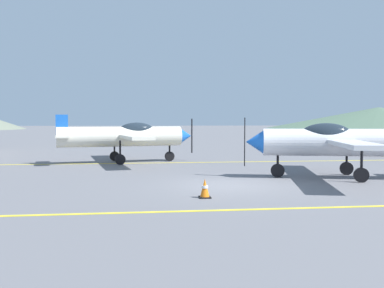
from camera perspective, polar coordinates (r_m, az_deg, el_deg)
ground_plane at (r=15.52m, az=5.02°, el=-5.62°), size 400.00×400.00×0.00m
apron_line_near at (r=11.49m, az=9.46°, el=-8.73°), size 80.00×0.16×0.01m
apron_line_far at (r=23.91m, az=0.73°, el=-2.52°), size 80.00×0.16×0.01m
airplane_near at (r=18.27m, az=19.62°, el=0.34°), size 7.93×9.01×2.71m
airplane_mid at (r=24.09m, az=-8.96°, el=1.11°), size 7.92×9.04×2.71m
car_sedan at (r=31.65m, az=24.32°, el=0.11°), size 4.66×3.23×1.62m
traffic_cone_front at (r=12.96m, az=1.75°, el=-6.07°), size 0.36×0.36×0.59m
hill_centerleft at (r=148.81m, az=24.02°, el=3.28°), size 71.86×71.86×6.84m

